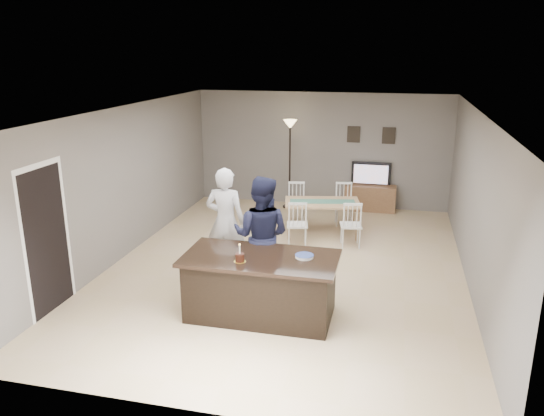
% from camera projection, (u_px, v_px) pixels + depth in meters
% --- Properties ---
extents(floor, '(8.00, 8.00, 0.00)m').
position_uv_depth(floor, '(287.00, 267.00, 9.27)').
color(floor, tan).
rests_on(floor, ground).
extents(room_shell, '(8.00, 8.00, 8.00)m').
position_uv_depth(room_shell, '(287.00, 173.00, 8.79)').
color(room_shell, slate).
rests_on(room_shell, floor).
extents(kitchen_island, '(2.15, 1.10, 0.90)m').
position_uv_depth(kitchen_island, '(261.00, 286.00, 7.46)').
color(kitchen_island, black).
rests_on(kitchen_island, floor).
extents(tv_console, '(1.20, 0.40, 0.60)m').
position_uv_depth(tv_console, '(369.00, 198.00, 12.43)').
color(tv_console, brown).
rests_on(tv_console, floor).
extents(television, '(0.91, 0.12, 0.53)m').
position_uv_depth(television, '(371.00, 174.00, 12.34)').
color(television, black).
rests_on(television, tv_console).
extents(tv_screen_glow, '(0.78, 0.00, 0.78)m').
position_uv_depth(tv_screen_glow, '(371.00, 174.00, 12.26)').
color(tv_screen_glow, orange).
rests_on(tv_screen_glow, tv_console).
extents(picture_frames, '(1.10, 0.02, 0.38)m').
position_uv_depth(picture_frames, '(371.00, 135.00, 12.22)').
color(picture_frames, black).
rests_on(picture_frames, room_shell).
extents(doorway, '(0.00, 2.10, 2.65)m').
position_uv_depth(doorway, '(45.00, 227.00, 7.43)').
color(doorway, black).
rests_on(doorway, floor).
extents(woman, '(0.67, 0.44, 1.82)m').
position_uv_depth(woman, '(226.00, 221.00, 8.80)').
color(woman, silver).
rests_on(woman, floor).
extents(man, '(0.94, 0.75, 1.86)m').
position_uv_depth(man, '(261.00, 236.00, 8.06)').
color(man, '#161932').
rests_on(man, floor).
extents(birthday_cake, '(0.17, 0.17, 0.26)m').
position_uv_depth(birthday_cake, '(240.00, 257.00, 7.14)').
color(birthday_cake, gold).
rests_on(birthday_cake, kitchen_island).
extents(plate_stack, '(0.26, 0.26, 0.04)m').
position_uv_depth(plate_stack, '(304.00, 256.00, 7.29)').
color(plate_stack, white).
rests_on(plate_stack, kitchen_island).
extents(dining_table, '(1.72, 1.93, 0.91)m').
position_uv_depth(dining_table, '(322.00, 207.00, 10.72)').
color(dining_table, tan).
rests_on(dining_table, floor).
extents(floor_lamp, '(0.31, 0.31, 2.09)m').
position_uv_depth(floor_lamp, '(290.00, 140.00, 12.30)').
color(floor_lamp, black).
rests_on(floor_lamp, floor).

